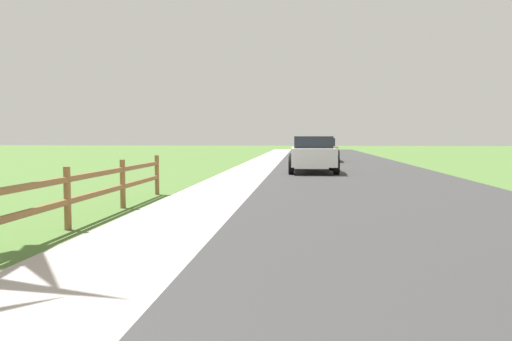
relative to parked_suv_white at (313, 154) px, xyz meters
name	(u,v)px	position (x,y,z in m)	size (l,w,h in m)	color
ground_plane	(276,167)	(-1.74, 3.50, -0.76)	(120.00, 120.00, 0.00)	#4B6F32
road_asphalt	(344,165)	(1.76, 5.50, -0.76)	(7.00, 66.00, 0.01)	#343434
curb_concrete	(222,164)	(-4.74, 5.50, -0.76)	(6.00, 66.00, 0.01)	#ADA49E
grass_verge	(194,164)	(-6.24, 5.50, -0.76)	(5.00, 66.00, 0.00)	#4B6F32
rail_fence	(24,203)	(-4.11, -14.86, -0.17)	(0.11, 12.43, 1.01)	brown
parked_suv_white	(313,154)	(0.00, 0.00, 0.00)	(2.02, 4.26, 1.50)	white
parked_car_beige	(321,149)	(0.67, 9.93, -0.03)	(2.09, 4.52, 1.40)	#C6B793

